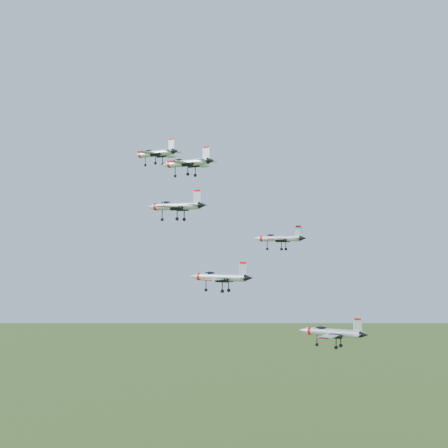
% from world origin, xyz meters
% --- Properties ---
extents(jet_lead, '(12.68, 10.71, 3.42)m').
position_xyz_m(jet_lead, '(-16.01, 15.92, 144.89)').
color(jet_lead, silver).
extents(jet_left_high, '(11.71, 9.87, 3.15)m').
position_xyz_m(jet_left_high, '(0.73, -3.17, 139.66)').
color(jet_left_high, silver).
extents(jet_right_high, '(11.15, 9.28, 2.98)m').
position_xyz_m(jet_right_high, '(4.55, -15.15, 131.26)').
color(jet_right_high, silver).
extents(jet_left_low, '(10.74, 8.95, 2.87)m').
position_xyz_m(jet_left_low, '(13.94, 8.44, 126.47)').
color(jet_left_low, silver).
extents(jet_right_low, '(11.05, 9.20, 2.95)m').
position_xyz_m(jet_right_low, '(11.66, -14.27, 120.39)').
color(jet_right_low, silver).
extents(jet_trail, '(12.22, 10.20, 3.27)m').
position_xyz_m(jet_trail, '(25.21, 1.65, 110.73)').
color(jet_trail, silver).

